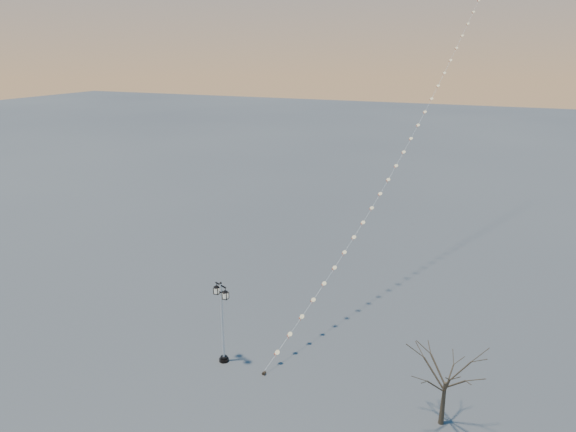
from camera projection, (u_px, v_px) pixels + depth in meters
The scene contains 4 objects.
ground at pixel (264, 386), 26.29m from camera, with size 300.00×300.00×0.00m, color #484949.
street_lamp at pixel (222, 318), 27.55m from camera, with size 1.14×0.75×4.78m.
bare_tree at pixel (446, 372), 22.78m from camera, with size 2.41×2.41×3.99m.
kite_train at pixel (421, 93), 37.84m from camera, with size 8.78×37.83×26.93m.
Camera 1 is at (9.86, -20.06, 16.37)m, focal length 32.09 mm.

